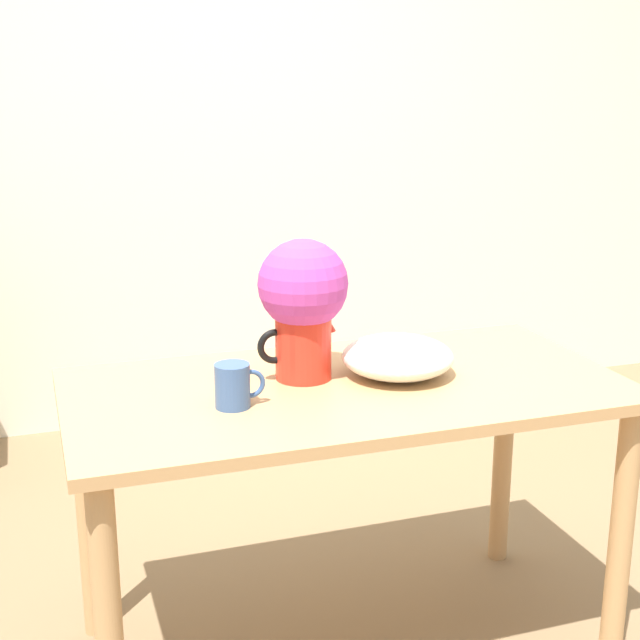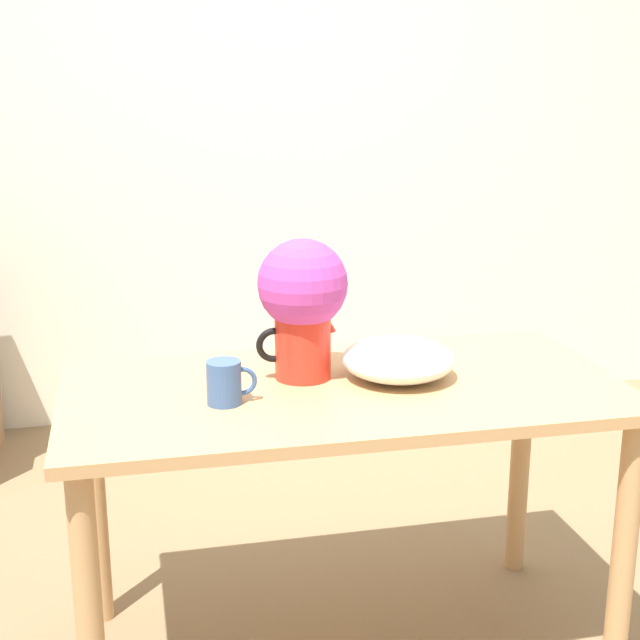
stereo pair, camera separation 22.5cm
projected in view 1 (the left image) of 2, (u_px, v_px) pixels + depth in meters
wall_back at (213, 128)px, 3.85m from camera, size 8.00×0.05×2.60m
table at (346, 426)px, 2.27m from camera, size 1.40×0.71×0.77m
flower_vase at (303, 299)px, 2.23m from camera, size 0.23×0.23×0.36m
coffee_mug at (234, 386)px, 2.07m from camera, size 0.12×0.08×0.11m
white_bowl at (398, 357)px, 2.29m from camera, size 0.29×0.29×0.10m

